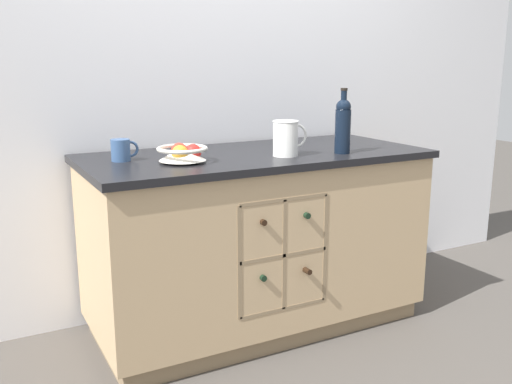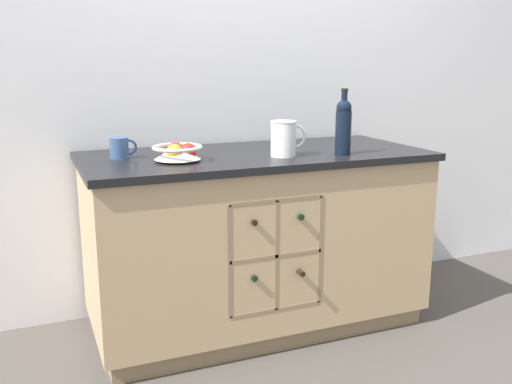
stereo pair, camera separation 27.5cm
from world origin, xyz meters
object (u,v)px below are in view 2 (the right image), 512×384
(ceramic_mug, at_px, (120,148))
(white_pitcher, at_px, (284,138))
(standing_wine_bottle, at_px, (343,125))
(fruit_bowl, at_px, (178,151))

(ceramic_mug, bearing_deg, white_pitcher, -17.46)
(standing_wine_bottle, bearing_deg, white_pitcher, 168.23)
(fruit_bowl, distance_m, ceramic_mug, 0.28)
(ceramic_mug, bearing_deg, standing_wine_bottle, -15.89)
(ceramic_mug, height_order, standing_wine_bottle, standing_wine_bottle)
(fruit_bowl, height_order, white_pitcher, white_pitcher)
(fruit_bowl, distance_m, standing_wine_bottle, 0.79)
(ceramic_mug, distance_m, standing_wine_bottle, 1.05)
(ceramic_mug, relative_size, standing_wine_bottle, 0.40)
(fruit_bowl, xyz_separation_m, standing_wine_bottle, (0.77, -0.12, 0.10))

